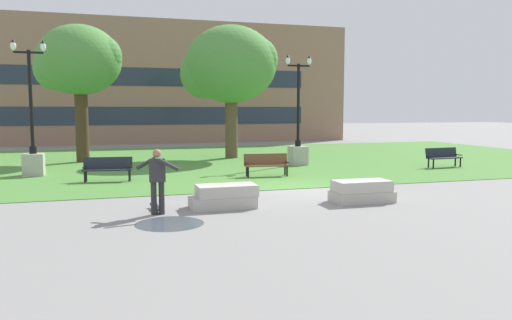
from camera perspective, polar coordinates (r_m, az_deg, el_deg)
The scene contains 15 objects.
ground_plane at distance 17.19m, azimuth 4.98°, elevation -3.33°, with size 140.00×140.00×0.00m, color gray.
grass_lawn at distance 26.66m, azimuth -2.98°, elevation -0.02°, with size 40.00×20.00×0.02m, color #4C8438.
concrete_block_center at distance 13.93m, azimuth -3.64°, elevation -4.21°, with size 1.84×0.90×0.64m.
concrete_block_left at distance 15.07m, azimuth 12.00°, elevation -3.56°, with size 1.80×0.90×0.64m.
person_skateboarder at distance 13.15m, azimuth -11.22°, elevation -1.96°, with size 1.05×0.59×1.71m.
skateboard at distance 13.77m, azimuth -11.33°, elevation -5.37°, with size 0.28×1.03×0.14m.
puddle at distance 12.21m, azimuth -9.85°, elevation -7.17°, with size 1.65×1.65×0.01m, color #47515B.
park_bench_near_left at distance 24.89m, azimuth 20.60°, elevation 0.42°, with size 1.84×0.70×0.90m.
park_bench_near_right at distance 20.21m, azimuth 1.19°, elevation -0.39°, with size 1.84×0.68×0.90m.
park_bench_far_left at distance 19.60m, azimuth -16.58°, elevation -0.83°, with size 1.85×0.73×0.90m.
lamp_post_center at distance 24.41m, azimuth 4.82°, elevation 1.95°, with size 1.32×0.80×5.28m.
lamp_post_left at distance 22.27m, azimuth -24.13°, elevation 1.17°, with size 1.32×0.80×5.47m.
tree_far_right at distance 27.21m, azimuth -19.61°, elevation 10.51°, with size 4.36×4.15×6.95m.
tree_far_left at distance 27.81m, azimuth -3.00°, elevation 10.68°, with size 5.22×4.97×7.26m.
building_facade_distant at distance 40.50m, azimuth -11.23°, elevation 8.75°, with size 31.98×1.03×9.72m.
Camera 1 is at (-6.28, -15.76, 2.74)m, focal length 35.00 mm.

